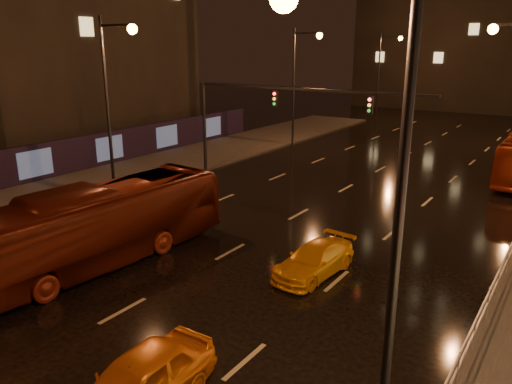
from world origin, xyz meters
TOP-DOWN VIEW (x-y plane):
  - ground at (0.00, 20.00)m, footprint 140.00×140.00m
  - sidewalk_left at (-13.50, 15.00)m, footprint 7.00×70.00m
  - hoarding_left at (-17.20, 12.00)m, footprint 0.30×46.00m
  - traffic_signal at (-5.06, 20.00)m, footprint 15.31×0.32m
  - streetlight_right at (8.92, 2.00)m, footprint 2.64×0.50m
  - bus_red at (-3.65, 6.08)m, footprint 3.51×11.78m
  - taxi_near at (4.00, 1.00)m, footprint 1.83×4.41m
  - taxi_far at (4.00, 10.05)m, footprint 2.04×4.23m

SIDE VIEW (x-z plane):
  - ground at x=0.00m, z-range 0.00..0.00m
  - sidewalk_left at x=-13.50m, z-range 0.00..0.15m
  - taxi_far at x=4.00m, z-range 0.00..1.19m
  - taxi_near at x=4.00m, z-range 0.00..1.49m
  - hoarding_left at x=-17.20m, z-range 0.00..2.50m
  - bus_red at x=-3.65m, z-range 0.00..3.24m
  - traffic_signal at x=-5.06m, z-range 1.64..7.84m
  - streetlight_right at x=8.92m, z-range 1.43..11.43m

